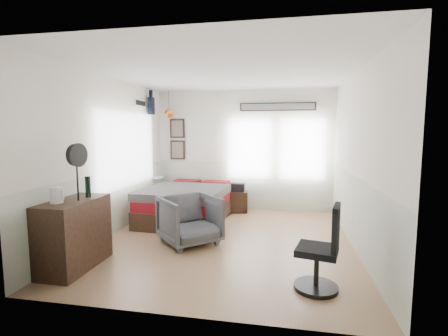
{
  "coord_description": "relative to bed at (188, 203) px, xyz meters",
  "views": [
    {
      "loc": [
        0.92,
        -5.07,
        1.77
      ],
      "look_at": [
        -0.1,
        0.4,
        1.15
      ],
      "focal_mm": 26.0,
      "sensor_mm": 36.0,
      "label": 1
    }
  ],
  "objects": [
    {
      "name": "stand_fan",
      "position": [
        -0.66,
        -2.56,
        1.14
      ],
      "size": [
        0.12,
        0.3,
        0.73
      ],
      "rotation": [
        0.0,
        0.0,
        -0.15
      ],
      "color": "black",
      "rests_on": "dresser"
    },
    {
      "name": "bottle",
      "position": [
        -0.67,
        -2.35,
        0.71
      ],
      "size": [
        0.07,
        0.07,
        0.28
      ],
      "primitive_type": "cylinder",
      "color": "black",
      "rests_on": "dresser"
    },
    {
      "name": "ground_plane",
      "position": [
        0.98,
        -1.14,
        -0.33
      ],
      "size": [
        4.0,
        4.5,
        0.01
      ],
      "primitive_type": "cube",
      "color": "#997455"
    },
    {
      "name": "room_shell",
      "position": [
        0.9,
        -0.96,
        1.28
      ],
      "size": [
        4.02,
        4.52,
        2.71
      ],
      "color": "beige",
      "rests_on": "ground_plane"
    },
    {
      "name": "dresser",
      "position": [
        -0.76,
        -2.55,
        0.12
      ],
      "size": [
        0.48,
        1.0,
        0.9
      ],
      "primitive_type": "cube",
      "color": "black",
      "rests_on": "ground_plane"
    },
    {
      "name": "wall_decor",
      "position": [
        -0.12,
        0.81,
        1.77
      ],
      "size": [
        3.55,
        1.32,
        1.44
      ],
      "color": "#362217",
      "rests_on": "room_shell"
    },
    {
      "name": "bed",
      "position": [
        0.0,
        0.0,
        0.0
      ],
      "size": [
        1.64,
        2.2,
        0.67
      ],
      "rotation": [
        0.0,
        0.0,
        -0.07
      ],
      "color": "black",
      "rests_on": "ground_plane"
    },
    {
      "name": "armchair",
      "position": [
        0.45,
        -1.39,
        0.06
      ],
      "size": [
        1.18,
        1.18,
        0.77
      ],
      "primitive_type": "imported",
      "rotation": [
        0.0,
        0.0,
        0.75
      ],
      "color": "#57575B",
      "rests_on": "ground_plane"
    },
    {
      "name": "nightstand",
      "position": [
        0.89,
        0.82,
        -0.1
      ],
      "size": [
        0.49,
        0.4,
        0.46
      ],
      "primitive_type": "cube",
      "rotation": [
        0.0,
        0.0,
        0.09
      ],
      "color": "black",
      "rests_on": "ground_plane"
    },
    {
      "name": "black_bag",
      "position": [
        0.89,
        0.82,
        0.22
      ],
      "size": [
        0.31,
        0.21,
        0.18
      ],
      "primitive_type": "cube",
      "rotation": [
        0.0,
        0.0,
        0.01
      ],
      "color": "black",
      "rests_on": "nightstand"
    },
    {
      "name": "task_chair",
      "position": [
        2.34,
        -2.6,
        0.07
      ],
      "size": [
        0.52,
        0.52,
        0.99
      ],
      "rotation": [
        0.0,
        0.0,
        -0.22
      ],
      "color": "black",
      "rests_on": "ground_plane"
    },
    {
      "name": "kettle",
      "position": [
        -0.83,
        -2.75,
        0.67
      ],
      "size": [
        0.17,
        0.15,
        0.2
      ],
      "rotation": [
        0.0,
        0.0,
        0.38
      ],
      "color": "silver",
      "rests_on": "dresser"
    }
  ]
}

